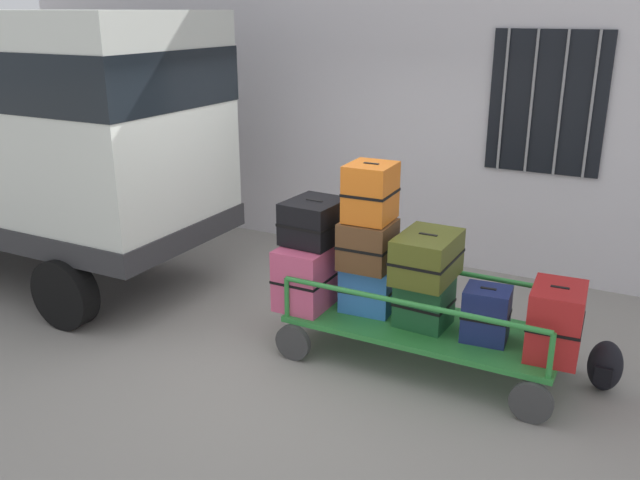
% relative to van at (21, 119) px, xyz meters
% --- Properties ---
extents(ground_plane, '(40.00, 40.00, 0.00)m').
position_rel_van_xyz_m(ground_plane, '(3.66, -0.14, -1.79)').
color(ground_plane, gray).
extents(building_wall, '(12.00, 0.38, 5.00)m').
position_rel_van_xyz_m(building_wall, '(3.66, 2.60, 0.71)').
color(building_wall, silver).
rests_on(building_wall, ground).
extents(van, '(4.52, 1.99, 2.93)m').
position_rel_van_xyz_m(van, '(0.00, 0.00, 0.00)').
color(van, silver).
rests_on(van, ground).
extents(luggage_cart, '(2.38, 1.01, 0.38)m').
position_rel_van_xyz_m(luggage_cart, '(4.73, 0.01, -1.48)').
color(luggage_cart, '#2D8438').
rests_on(luggage_cart, ground).
extents(cart_railing, '(2.28, 0.87, 0.38)m').
position_rel_van_xyz_m(cart_railing, '(4.73, 0.01, -1.10)').
color(cart_railing, '#2D8438').
rests_on(cart_railing, luggage_cart).
extents(suitcase_left_bottom, '(0.44, 0.76, 0.57)m').
position_rel_van_xyz_m(suitcase_left_bottom, '(3.65, -0.02, -1.13)').
color(suitcase_left_bottom, '#CC4C72').
rests_on(suitcase_left_bottom, luggage_cart).
extents(suitcase_left_middle, '(0.50, 0.58, 0.39)m').
position_rel_van_xyz_m(suitcase_left_middle, '(3.65, 0.04, -0.65)').
color(suitcase_left_middle, black).
rests_on(suitcase_left_middle, suitcase_left_bottom).
extents(suitcase_midleft_bottom, '(0.48, 0.35, 0.43)m').
position_rel_van_xyz_m(suitcase_midleft_bottom, '(4.19, 0.03, -1.20)').
color(suitcase_midleft_bottom, '#3372C6').
rests_on(suitcase_midleft_bottom, luggage_cart).
extents(suitcase_midleft_middle, '(0.45, 0.44, 0.42)m').
position_rel_van_xyz_m(suitcase_midleft_middle, '(4.19, 0.01, -0.78)').
color(suitcase_midleft_middle, brown).
rests_on(suitcase_midleft_middle, suitcase_midleft_bottom).
extents(suitcase_midleft_top, '(0.40, 0.45, 0.50)m').
position_rel_van_xyz_m(suitcase_midleft_top, '(4.19, 0.04, -0.32)').
color(suitcase_midleft_top, orange).
rests_on(suitcase_midleft_top, suitcase_midleft_middle).
extents(suitcase_center_bottom, '(0.46, 0.42, 0.42)m').
position_rel_van_xyz_m(suitcase_center_bottom, '(4.73, 0.00, -1.21)').
color(suitcase_center_bottom, '#194C28').
rests_on(suitcase_center_bottom, luggage_cart).
extents(suitcase_center_middle, '(0.47, 0.65, 0.39)m').
position_rel_van_xyz_m(suitcase_center_middle, '(4.73, 0.01, -0.80)').
color(suitcase_center_middle, '#4C5119').
rests_on(suitcase_center_middle, suitcase_center_bottom).
extents(suitcase_midright_bottom, '(0.40, 0.36, 0.45)m').
position_rel_van_xyz_m(suitcase_midright_bottom, '(5.26, -0.02, -1.19)').
color(suitcase_midright_bottom, navy).
rests_on(suitcase_midright_bottom, luggage_cart).
extents(suitcase_right_bottom, '(0.43, 0.55, 0.57)m').
position_rel_van_xyz_m(suitcase_right_bottom, '(5.80, -0.03, -1.13)').
color(suitcase_right_bottom, '#B21E1E').
rests_on(suitcase_right_bottom, luggage_cart).
extents(backpack, '(0.27, 0.22, 0.44)m').
position_rel_van_xyz_m(backpack, '(6.18, 0.27, -1.57)').
color(backpack, black).
rests_on(backpack, ground).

